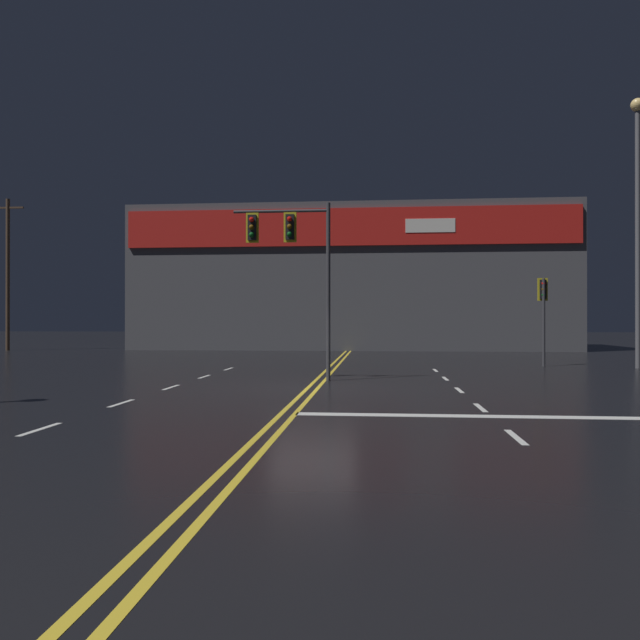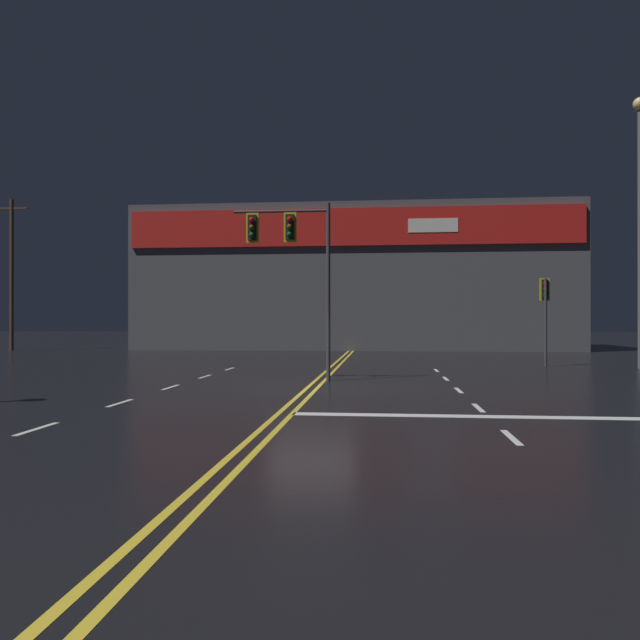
% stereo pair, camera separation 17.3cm
% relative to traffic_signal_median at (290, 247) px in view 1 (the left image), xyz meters
% --- Properties ---
extents(ground_plane, '(200.00, 200.00, 0.00)m').
position_rel_traffic_signal_median_xyz_m(ground_plane, '(0.99, -2.48, -4.43)').
color(ground_plane, black).
extents(road_markings, '(12.48, 60.00, 0.01)m').
position_rel_traffic_signal_median_xyz_m(road_markings, '(1.69, -3.30, -4.43)').
color(road_markings, gold).
rests_on(road_markings, ground).
extents(traffic_signal_median, '(3.24, 0.36, 5.86)m').
position_rel_traffic_signal_median_xyz_m(traffic_signal_median, '(0.00, 0.00, 0.00)').
color(traffic_signal_median, '#38383D').
rests_on(traffic_signal_median, ground).
extents(traffic_signal_corner_northeast, '(0.42, 0.36, 3.85)m').
position_rel_traffic_signal_median_xyz_m(traffic_signal_corner_northeast, '(10.08, 7.48, -1.60)').
color(traffic_signal_corner_northeast, '#38383D').
rests_on(traffic_signal_corner_northeast, ground).
extents(streetlight_median_approach, '(0.56, 0.56, 11.29)m').
position_rel_traffic_signal_median_xyz_m(streetlight_median_approach, '(13.72, 6.66, 2.60)').
color(streetlight_median_approach, '#59595E').
rests_on(streetlight_median_approach, ground).
extents(building_backdrop, '(30.51, 10.23, 9.93)m').
position_rel_traffic_signal_median_xyz_m(building_backdrop, '(0.99, 25.67, 0.55)').
color(building_backdrop, '#4C4C51').
rests_on(building_backdrop, ground).
extents(utility_pole_row, '(46.01, 0.26, 11.08)m').
position_rel_traffic_signal_median_xyz_m(utility_pole_row, '(0.74, 19.56, 1.10)').
color(utility_pole_row, '#4C3828').
rests_on(utility_pole_row, ground).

